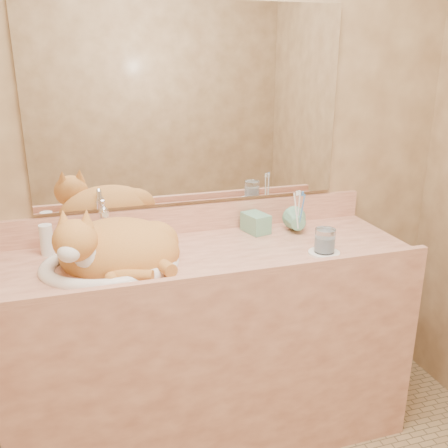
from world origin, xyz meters
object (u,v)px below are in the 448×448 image
object	(u,v)px
sink_basin	(109,246)
soap_dispenser	(265,215)
water_glass	(325,241)
toothbrush_cup	(298,225)
cat	(114,246)
vanity_counter	(211,346)

from	to	relation	value
sink_basin	soap_dispenser	bearing A→B (deg)	1.17
water_glass	toothbrush_cup	bearing A→B (deg)	91.41
cat	toothbrush_cup	distance (m)	0.79
toothbrush_cup	water_glass	distance (m)	0.22
vanity_counter	sink_basin	xyz separation A→B (m)	(-0.39, -0.02, 0.50)
vanity_counter	toothbrush_cup	size ratio (longest dim) A/B	15.21
sink_basin	soap_dispenser	distance (m)	0.67
vanity_counter	soap_dispenser	world-z (taller)	soap_dispenser
sink_basin	toothbrush_cup	world-z (taller)	sink_basin
soap_dispenser	toothbrush_cup	size ratio (longest dim) A/B	1.78
sink_basin	cat	world-z (taller)	cat
vanity_counter	soap_dispenser	xyz separation A→B (m)	(0.27, 0.11, 0.52)
sink_basin	soap_dispenser	xyz separation A→B (m)	(0.66, 0.13, 0.02)
sink_basin	soap_dispenser	world-z (taller)	soap_dispenser
vanity_counter	toothbrush_cup	bearing A→B (deg)	9.89
sink_basin	water_glass	size ratio (longest dim) A/B	5.34
cat	soap_dispenser	size ratio (longest dim) A/B	2.39
sink_basin	water_glass	distance (m)	0.82
vanity_counter	sink_basin	bearing A→B (deg)	-177.03
water_glass	sink_basin	bearing A→B (deg)	170.73
soap_dispenser	toothbrush_cup	bearing A→B (deg)	-29.71
toothbrush_cup	water_glass	size ratio (longest dim) A/B	1.13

